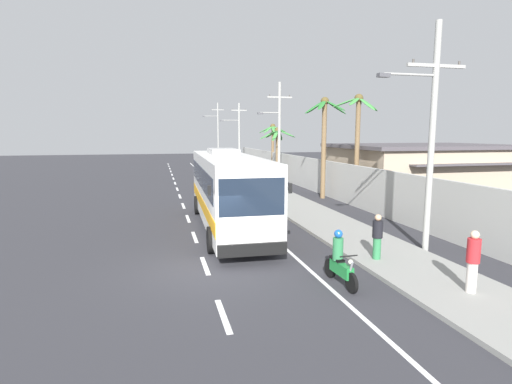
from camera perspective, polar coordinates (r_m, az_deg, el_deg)
ground_plane at (r=14.31m, az=-7.12°, el=-10.46°), size 160.00×160.00×0.00m
sidewalk_kerb at (r=25.30m, az=5.68°, el=-2.04°), size 3.20×90.00×0.14m
lane_markings at (r=28.81m, az=-6.27°, el=-0.92°), size 3.54×71.00×0.01m
boundary_wall at (r=30.20m, az=10.02°, el=1.90°), size 0.24×60.00×2.59m
coach_bus_foreground at (r=19.73m, az=-4.06°, el=0.66°), size 3.14×12.18×3.79m
motorcycle_beside_bus at (r=29.41m, az=-3.52°, el=0.54°), size 0.56×1.96×1.54m
motorcycle_trailing at (r=12.77m, az=11.71°, el=-9.72°), size 0.56×1.96×1.68m
pedestrian_near_kerb at (r=28.32m, az=2.85°, el=0.98°), size 0.36×0.36×1.62m
pedestrian_midwalk at (r=12.96m, az=28.25°, el=-8.44°), size 0.36×0.36×1.78m
pedestrian_far_walk at (r=15.04m, az=16.73°, el=-5.93°), size 0.36×0.36×1.62m
utility_pole_nearest at (r=16.80m, az=23.35°, el=7.84°), size 3.60×0.24×8.68m
utility_pole_mid at (r=33.64m, az=3.20°, el=8.33°), size 2.89×0.24×8.69m
utility_pole_far at (r=51.94m, az=-2.49°, el=8.16°), size 3.41×0.24×8.35m
utility_pole_distant at (r=70.43m, az=-5.45°, el=8.74°), size 3.63×0.24×9.72m
palm_nearest at (r=38.53m, az=3.07°, el=6.79°), size 3.81×3.64×5.13m
palm_second at (r=43.62m, az=2.38°, el=7.60°), size 3.01×3.15×5.59m
palm_third at (r=27.00m, az=14.15°, el=8.60°), size 3.09×3.05×7.06m
palm_fourth at (r=28.84m, az=9.57°, el=8.62°), size 3.11×3.04×7.06m
roadside_building at (r=32.31m, az=22.21°, el=2.90°), size 12.10×9.71×3.77m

